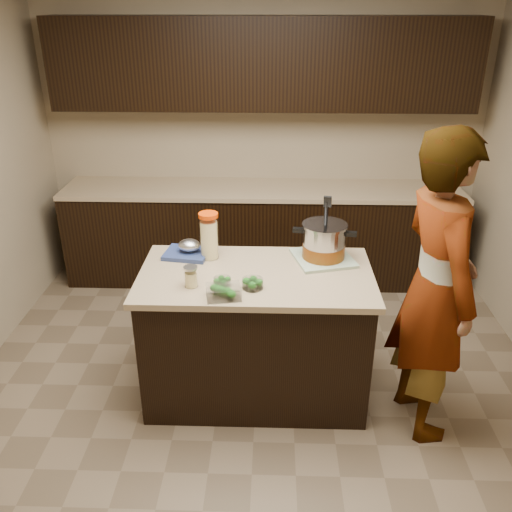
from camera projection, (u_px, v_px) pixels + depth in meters
The scene contains 13 objects.
ground_plane at pixel (256, 389), 3.75m from camera, with size 4.00×4.00×0.00m, color brown.
room_shell at pixel (256, 143), 3.01m from camera, with size 4.04×4.04×2.72m.
back_cabinets at pixel (262, 182), 4.92m from camera, with size 3.60×0.63×2.33m.
island at pixel (256, 334), 3.56m from camera, with size 1.46×0.81×0.90m.
dish_towel at pixel (323, 258), 3.54m from camera, with size 0.36×0.36×0.02m, color #608C5E.
stock_pot at pixel (324, 243), 3.50m from camera, with size 0.41×0.33×0.41m.
lemonade_pitcher at pixel (209, 238), 3.51m from camera, with size 0.16×0.16×0.31m.
mason_jar at pixel (191, 277), 3.19m from camera, with size 0.11×0.11×0.14m.
broccoli_tub_left at pixel (222, 282), 3.21m from camera, with size 0.11×0.11×0.05m.
broccoli_tub_right at pixel (253, 284), 3.18m from camera, with size 0.16×0.16×0.06m.
broccoli_tub_rect at pixel (224, 293), 3.08m from camera, with size 0.22×0.17×0.07m.
blue_tray at pixel (188, 250), 3.58m from camera, with size 0.32×0.27×0.11m.
person at pixel (435, 289), 3.10m from camera, with size 0.68×0.45×1.88m, color gray.
Camera 1 is at (0.10, -2.99, 2.44)m, focal length 38.00 mm.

